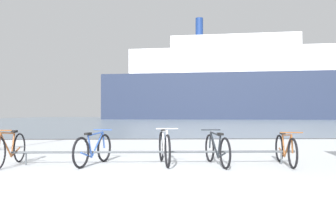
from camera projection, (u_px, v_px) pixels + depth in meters
name	position (u px, v px, depth m)	size (l,w,h in m)	color
ground	(155.00, 121.00, 59.23)	(80.00, 132.00, 0.08)	silver
bike_rack	(155.00, 152.00, 7.65)	(6.26, 0.08, 0.31)	#4C5156
bicycle_0	(10.00, 149.00, 7.48)	(0.46, 1.76, 0.80)	black
bicycle_1	(93.00, 149.00, 7.60)	(0.65, 1.63, 0.76)	black
bicycle_2	(164.00, 148.00, 7.69)	(0.46, 1.77, 0.82)	black
bicycle_3	(217.00, 149.00, 7.55)	(0.46, 1.72, 0.76)	black
bicycle_4	(286.00, 150.00, 7.58)	(0.46, 1.69, 0.75)	black
ferry_ship	(239.00, 85.00, 71.92)	(58.05, 19.11, 21.35)	#232D47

